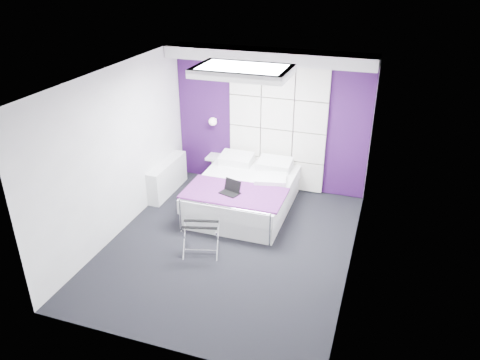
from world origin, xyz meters
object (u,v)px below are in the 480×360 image
at_px(nightstand, 218,158).
at_px(laptop, 231,190).
at_px(luggage_rack, 201,239).
at_px(radiator, 168,177).
at_px(wall_lamp, 214,121).
at_px(bed, 244,193).

height_order(nightstand, laptop, laptop).
height_order(luggage_rack, laptop, laptop).
bearing_deg(luggage_rack, laptop, 68.37).
relative_size(radiator, luggage_rack, 2.33).
relative_size(wall_lamp, bed, 0.08).
relative_size(bed, laptop, 6.53).
xyz_separation_m(nightstand, luggage_rack, (0.64, -2.36, -0.25)).
relative_size(radiator, nightstand, 2.91).
height_order(radiator, bed, bed).
height_order(radiator, nightstand, radiator).
bearing_deg(nightstand, luggage_rack, -74.90).
bearing_deg(radiator, luggage_rack, -50.25).
height_order(bed, luggage_rack, bed).
distance_m(wall_lamp, bed, 1.58).
distance_m(radiator, luggage_rack, 2.13).
relative_size(radiator, laptop, 3.97).
distance_m(wall_lamp, laptop, 1.76).
height_order(radiator, luggage_rack, radiator).
distance_m(radiator, bed, 1.54).
height_order(bed, nightstand, bed).
bearing_deg(radiator, wall_lamp, 49.90).
distance_m(bed, nightstand, 1.21).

